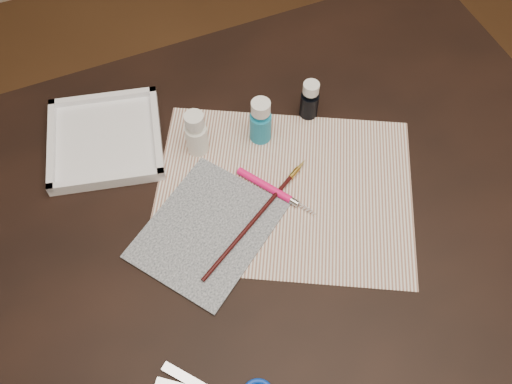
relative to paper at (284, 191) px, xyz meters
name	(u,v)px	position (x,y,z in m)	size (l,w,h in m)	color
ground	(256,336)	(-0.06, -0.01, -0.76)	(3.50, 3.50, 0.02)	#422614
table	(256,286)	(-0.06, -0.01, -0.38)	(1.30, 0.90, 0.75)	black
paper	(284,191)	(0.00, 0.00, 0.00)	(0.47, 0.36, 0.00)	white
canvas	(207,230)	(-0.16, -0.02, 0.00)	(0.24, 0.20, 0.00)	black
paint_bottle_white	(196,133)	(-0.11, 0.15, 0.05)	(0.04, 0.04, 0.10)	white
paint_bottle_cyan	(261,121)	(0.01, 0.13, 0.05)	(0.04, 0.04, 0.10)	teal
paint_bottle_navy	(310,100)	(0.12, 0.15, 0.04)	(0.04, 0.04, 0.09)	black
paintbrush	(257,216)	(-0.07, -0.04, 0.01)	(0.31, 0.01, 0.01)	black
craft_knife	(277,192)	(-0.02, 0.00, 0.01)	(0.17, 0.01, 0.01)	#FF116B
palette_tray	(105,139)	(-0.27, 0.23, 0.01)	(0.21, 0.21, 0.03)	white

